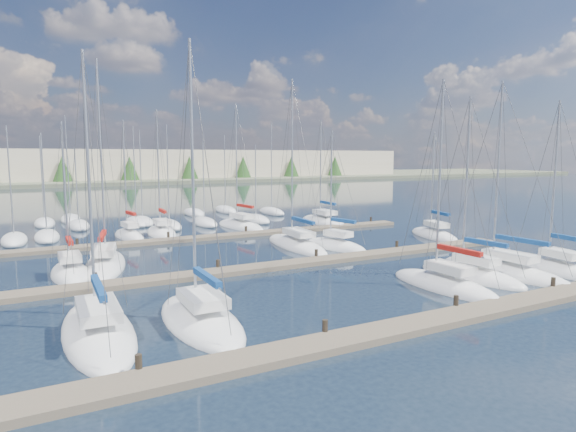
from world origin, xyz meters
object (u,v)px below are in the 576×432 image
sailboat_f (503,271)px  sailboat_e (471,275)px  sailboat_g (556,269)px  sailboat_q (323,221)px  sailboat_l (335,246)px  sailboat_b (98,332)px  sailboat_i (105,264)px  sailboat_k (296,245)px  sailboat_c (201,320)px  sailboat_d (444,285)px  sailboat_h (70,273)px  sailboat_o (162,232)px  sailboat_n (129,236)px  sailboat_p (240,226)px  sailboat_m (434,235)px

sailboat_f → sailboat_e: size_ratio=1.09×
sailboat_g → sailboat_q: size_ratio=0.96×
sailboat_g → sailboat_f: sailboat_f is taller
sailboat_l → sailboat_g: sailboat_g is taller
sailboat_b → sailboat_i: sailboat_i is taller
sailboat_l → sailboat_k: 3.48m
sailboat_b → sailboat_l: 24.20m
sailboat_b → sailboat_c: size_ratio=0.94×
sailboat_d → sailboat_h: sailboat_d is taller
sailboat_o → sailboat_e: bearing=-61.2°
sailboat_d → sailboat_g: 10.06m
sailboat_c → sailboat_n: size_ratio=1.15×
sailboat_d → sailboat_p: bearing=90.6°
sailboat_g → sailboat_d: bearing=-177.6°
sailboat_d → sailboat_m: bearing=44.9°
sailboat_o → sailboat_q: 19.28m
sailboat_m → sailboat_k: size_ratio=0.72×
sailboat_b → sailboat_h: bearing=92.5°
sailboat_d → sailboat_n: 31.09m
sailboat_g → sailboat_c: 25.14m
sailboat_h → sailboat_i: sailboat_i is taller
sailboat_c → sailboat_i: bearing=99.6°
sailboat_k → sailboat_m: bearing=-4.3°
sailboat_d → sailboat_f: 6.33m
sailboat_m → sailboat_l: bearing=-164.4°
sailboat_g → sailboat_i: sailboat_i is taller
sailboat_o → sailboat_k: sailboat_k is taller
sailboat_p → sailboat_k: bearing=-98.2°
sailboat_b → sailboat_h: (-0.37, 12.43, 0.01)m
sailboat_d → sailboat_c: (-15.06, 0.91, -0.01)m
sailboat_d → sailboat_m: 19.29m
sailboat_k → sailboat_e: bearing=-68.8°
sailboat_m → sailboat_q: size_ratio=0.86×
sailboat_f → sailboat_n: 33.74m
sailboat_d → sailboat_n: sailboat_d is taller
sailboat_g → sailboat_m: size_ratio=1.13×
sailboat_f → sailboat_c: (-21.35, 0.15, -0.00)m
sailboat_b → sailboat_h: size_ratio=1.21×
sailboat_g → sailboat_f: (-3.75, 1.36, -0.01)m
sailboat_o → sailboat_l: sailboat_o is taller
sailboat_b → sailboat_c: (4.56, -0.62, 0.01)m
sailboat_o → sailboat_g: (20.54, -29.06, -0.01)m
sailboat_p → sailboat_g: sailboat_p is taller
sailboat_d → sailboat_e: sailboat_d is taller
sailboat_h → sailboat_k: 18.59m
sailboat_p → sailboat_i: sailboat_i is taller
sailboat_c → sailboat_f: bearing=-0.5°
sailboat_f → sailboat_l: bearing=107.9°
sailboat_p → sailboat_h: (-18.54, -15.27, -0.00)m
sailboat_k → sailboat_q: (10.29, 12.00, -0.01)m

